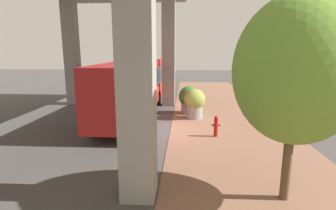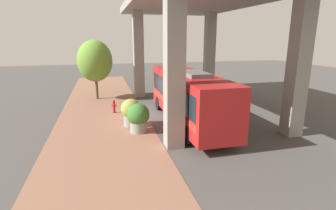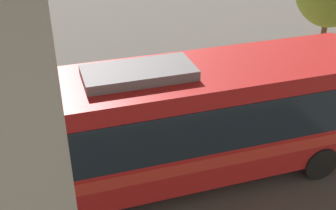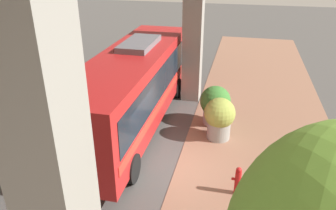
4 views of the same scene
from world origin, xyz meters
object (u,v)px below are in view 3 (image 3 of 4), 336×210
(bus, at_px, (180,119))
(planter_front, at_px, (152,89))
(planter_middle, at_px, (119,99))
(fire_hydrant, at_px, (227,77))

(bus, bearing_deg, planter_front, 175.77)
(bus, relative_size, planter_middle, 6.03)
(fire_hydrant, bearing_deg, planter_middle, -75.26)
(fire_hydrant, xyz_separation_m, planter_middle, (1.19, -4.51, 0.41))
(planter_front, bearing_deg, bus, -4.23)
(bus, xyz_separation_m, planter_middle, (-3.37, -0.96, -0.98))
(fire_hydrant, xyz_separation_m, planter_front, (0.89, -3.28, 0.43))
(fire_hydrant, relative_size, planter_middle, 0.57)
(planter_front, height_order, planter_middle, planter_front)
(bus, xyz_separation_m, planter_front, (-3.66, 0.27, -0.96))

